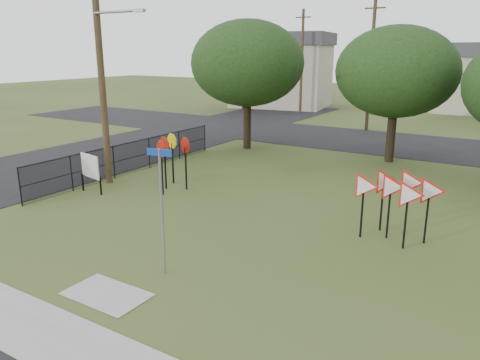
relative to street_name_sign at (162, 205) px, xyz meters
The scene contains 17 objects.
ground 2.09m from the street_name_sign, 118.04° to the left, with size 140.00×140.00×0.00m, color #34451A.
sidewalk 3.89m from the street_name_sign, 97.28° to the right, with size 30.00×1.60×0.02m, color gray.
street_left 16.58m from the street_name_sign, 138.99° to the left, with size 8.00×50.00×0.02m, color black.
street_far 20.90m from the street_name_sign, 91.19° to the left, with size 60.00×8.00×0.02m, color black.
curb_pad 2.49m from the street_name_sign, 105.24° to the right, with size 2.00×1.20×0.02m, color gray.
street_name_sign is the anchor object (origin of this frame).
stop_sign_cluster 7.68m from the street_name_sign, 128.42° to the left, with size 1.72×1.76×2.20m.
yield_sign_cluster 7.08m from the street_name_sign, 51.35° to the left, with size 2.66×1.63×2.11m.
info_board 8.21m from the street_name_sign, 151.70° to the left, with size 1.25×0.29×1.59m.
utility_pole_main 9.91m from the street_name_sign, 145.31° to the left, with size 3.55×0.33×10.00m.
far_pole_a 25.08m from the street_name_sign, 95.60° to the left, with size 1.40×0.24×9.00m.
far_pole_c 32.64m from the street_name_sign, 108.71° to the left, with size 1.40×0.24×9.00m.
fence_run 10.75m from the street_name_sign, 138.68° to the left, with size 0.05×11.55×1.50m.
house_left 37.73m from the street_name_sign, 112.52° to the left, with size 10.58×8.88×7.20m.
tree_near_left 16.42m from the street_name_sign, 113.47° to the left, with size 6.40×6.40×7.27m.
tree_near_mid 16.11m from the street_name_sign, 84.34° to the left, with size 6.00×6.00×6.80m.
tree_far_left 35.08m from the street_name_sign, 118.07° to the left, with size 6.80×6.80×7.73m.
Camera 1 is at (7.94, -9.17, 5.61)m, focal length 35.00 mm.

